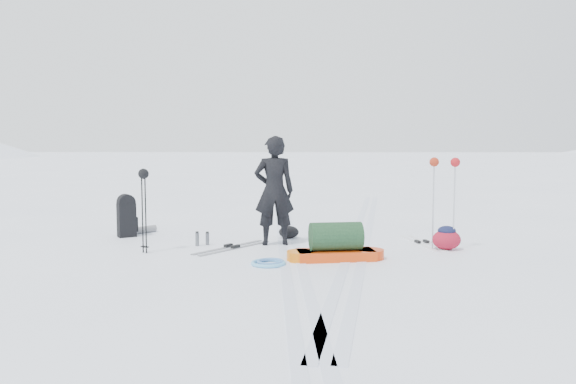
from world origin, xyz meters
The scene contains 13 objects.
ground centered at (0.00, 0.00, 0.00)m, with size 200.00×200.00×0.00m, color white.
ski_tracks centered at (0.61, 0.88, 0.00)m, with size 3.38×17.97×0.01m.
skier centered at (-0.28, 0.41, 0.95)m, with size 0.69×0.45×1.89m, color black.
pulk_sled centered at (0.72, -0.82, 0.22)m, with size 1.55×0.68×0.58m.
expedition_rucksack centered at (-3.09, 1.20, 0.37)m, with size 0.61×0.87×0.81m.
ski_poles_black centered at (-2.33, -0.39, 1.11)m, with size 0.18×0.17×1.36m.
ski_poles_silver centered at (2.54, 0.05, 1.28)m, with size 0.47×0.27×1.53m.
touring_skis_grey centered at (-0.98, 0.07, 0.01)m, with size 1.17×1.48×0.06m.
touring_skis_white centered at (2.31, 0.62, 0.01)m, with size 0.56×1.61×0.06m.
rope_coil centered at (-0.26, -1.20, 0.03)m, with size 0.59×0.59×0.06m.
small_daypack centered at (2.60, 0.05, 0.19)m, with size 0.56×0.48×0.40m.
thermos_pair centered at (-1.53, 0.30, 0.12)m, with size 0.23×0.18×0.25m.
stuff_sack centered at (-0.05, 1.08, 0.12)m, with size 0.41×0.33×0.23m.
Camera 1 is at (0.29, -9.24, 1.77)m, focal length 35.00 mm.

